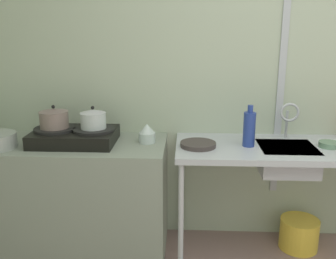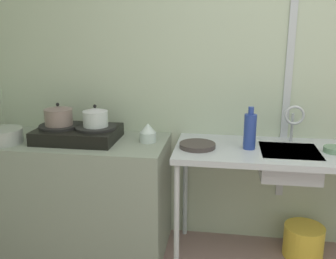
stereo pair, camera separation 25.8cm
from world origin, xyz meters
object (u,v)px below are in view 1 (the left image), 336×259
(pot_on_right_burner, at_px, (93,119))
(percolator, at_px, (147,133))
(sink_basin, at_px, (286,159))
(faucet, at_px, (289,115))
(small_bowl_on_drainboard, at_px, (329,144))
(pot_on_left_burner, at_px, (54,118))
(bottle_by_sink, at_px, (249,129))
(bucket_on_floor, at_px, (299,234))
(frying_pan, at_px, (198,144))
(stove, at_px, (75,136))

(pot_on_right_burner, bearing_deg, percolator, 6.03)
(percolator, distance_m, sink_basin, 0.97)
(faucet, height_order, small_bowl_on_drainboard, faucet)
(pot_on_left_burner, xyz_separation_m, small_bowl_on_drainboard, (1.86, -0.01, -0.16))
(small_bowl_on_drainboard, xyz_separation_m, bottle_by_sink, (-0.54, -0.00, 0.10))
(pot_on_right_burner, bearing_deg, small_bowl_on_drainboard, -0.37)
(faucet, xyz_separation_m, bucket_on_floor, (0.13, -0.06, -0.89))
(sink_basin, height_order, frying_pan, frying_pan)
(sink_basin, xyz_separation_m, faucet, (0.04, 0.16, 0.27))
(stove, relative_size, frying_pan, 2.34)
(frying_pan, bearing_deg, faucet, 16.63)
(percolator, bearing_deg, pot_on_left_burner, -176.54)
(pot_on_right_burner, relative_size, faucet, 0.65)
(stove, distance_m, pot_on_left_burner, 0.18)
(percolator, distance_m, frying_pan, 0.36)
(small_bowl_on_drainboard, height_order, bucket_on_floor, small_bowl_on_drainboard)
(pot_on_left_burner, height_order, frying_pan, pot_on_left_burner)
(bottle_by_sink, distance_m, bucket_on_floor, 0.94)
(stove, xyz_separation_m, pot_on_left_burner, (-0.14, -0.00, 0.12))
(pot_on_right_burner, bearing_deg, bucket_on_floor, 3.38)
(stove, distance_m, sink_basin, 1.46)
(frying_pan, xyz_separation_m, bottle_by_sink, (0.34, 0.03, 0.11))
(small_bowl_on_drainboard, bearing_deg, pot_on_left_burner, 179.69)
(frying_pan, bearing_deg, pot_on_left_burner, 177.56)
(bottle_by_sink, bearing_deg, pot_on_right_burner, 179.28)
(small_bowl_on_drainboard, bearing_deg, percolator, 177.74)
(sink_basin, relative_size, small_bowl_on_drainboard, 2.81)
(pot_on_left_burner, bearing_deg, percolator, 3.46)
(pot_on_right_burner, distance_m, bottle_by_sink, 1.06)
(pot_on_left_burner, relative_size, percolator, 1.48)
(sink_basin, height_order, small_bowl_on_drainboard, small_bowl_on_drainboard)
(stove, distance_m, bottle_by_sink, 1.19)
(faucet, bearing_deg, frying_pan, -163.37)
(faucet, xyz_separation_m, bottle_by_sink, (-0.30, -0.16, -0.06))
(pot_on_left_burner, height_order, percolator, pot_on_left_burner)
(faucet, distance_m, bottle_by_sink, 0.35)
(small_bowl_on_drainboard, bearing_deg, faucet, 146.11)
(sink_basin, bearing_deg, bottle_by_sink, 179.72)
(small_bowl_on_drainboard, bearing_deg, sink_basin, -179.09)
(pot_on_left_burner, bearing_deg, stove, 0.00)
(pot_on_left_burner, bearing_deg, bucket_on_floor, 2.86)
(frying_pan, height_order, small_bowl_on_drainboard, small_bowl_on_drainboard)
(percolator, distance_m, small_bowl_on_drainboard, 1.23)
(sink_basin, bearing_deg, pot_on_left_burner, 179.48)
(stove, relative_size, percolator, 4.22)
(percolator, bearing_deg, bucket_on_floor, 2.52)
(pot_on_left_burner, relative_size, bottle_by_sink, 0.70)
(pot_on_right_burner, relative_size, sink_basin, 0.47)
(stove, xyz_separation_m, bottle_by_sink, (1.19, -0.01, 0.07))
(stove, height_order, faucet, faucet)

